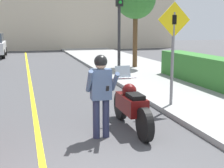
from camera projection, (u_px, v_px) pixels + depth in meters
sidewalk_curb at (224, 101)px, 9.15m from camera, size 4.40×44.00×0.13m
road_center_line at (33, 99)px, 9.59m from camera, size 0.12×36.00×0.01m
building_backdrop at (30, 13)px, 28.03m from camera, size 28.00×1.20×6.77m
motorcycle at (131, 106)px, 6.78m from camera, size 0.62×2.24×1.32m
person_biker at (101, 88)px, 6.15m from camera, size 0.59×0.46×1.68m
crossing_sign at (173, 44)px, 8.18m from camera, size 0.91×0.08×2.71m
traffic_light at (119, 15)px, 12.49m from camera, size 0.26×0.30×3.62m
hedge_row at (201, 69)px, 11.69m from camera, size 0.90×5.10×1.02m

